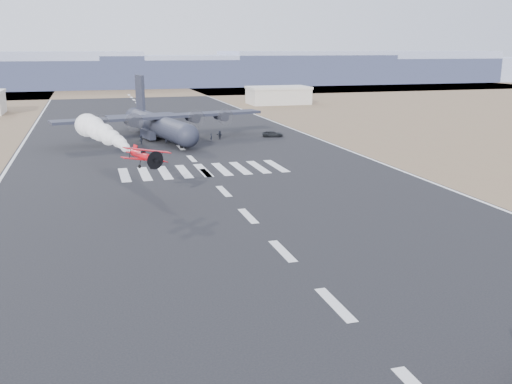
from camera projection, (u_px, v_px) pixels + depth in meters
name	position (u px, v px, depth m)	size (l,w,h in m)	color
ground	(335.00, 305.00, 42.27)	(500.00, 500.00, 0.00)	black
scrub_far	(125.00, 91.00, 256.16)	(500.00, 80.00, 0.00)	brown
runway_markings	(192.00, 159.00, 98.06)	(60.00, 260.00, 0.01)	silver
ridge_seg_d	(120.00, 73.00, 282.47)	(150.00, 50.00, 13.00)	#8B93B1
ridge_seg_e	(246.00, 70.00, 300.04)	(150.00, 50.00, 15.00)	#8B93B1
ridge_seg_f	(358.00, 67.00, 317.60)	(150.00, 50.00, 17.00)	#8B93B1
ridge_seg_g	(458.00, 69.00, 335.90)	(150.00, 50.00, 13.00)	#8B93B1
hangar_right	(278.00, 95.00, 193.63)	(20.50, 12.50, 5.90)	#B5AEA1
aerobatic_biplane	(144.00, 156.00, 67.45)	(6.03, 5.61, 2.90)	red
smoke_trail	(95.00, 129.00, 88.66)	(8.15, 29.81, 3.82)	white
transport_aircraft	(159.00, 123.00, 118.61)	(43.77, 35.83, 12.69)	black
support_vehicle	(273.00, 134.00, 122.20)	(2.05, 4.44, 1.23)	black
crew_a	(166.00, 140.00, 113.16)	(0.58, 0.47, 1.58)	black
crew_b	(193.00, 141.00, 111.14)	(0.83, 0.51, 1.71)	black
crew_c	(141.00, 140.00, 112.60)	(1.18, 0.55, 1.83)	black
crew_d	(189.00, 139.00, 113.85)	(0.98, 0.50, 1.66)	black
crew_e	(198.00, 137.00, 117.38)	(0.78, 0.48, 1.59)	black
crew_f	(220.00, 135.00, 118.70)	(1.67, 0.54, 1.81)	black
crew_g	(211.00, 137.00, 116.28)	(0.58, 0.47, 1.58)	black
crew_h	(119.00, 140.00, 113.00)	(0.79, 0.49, 1.63)	black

